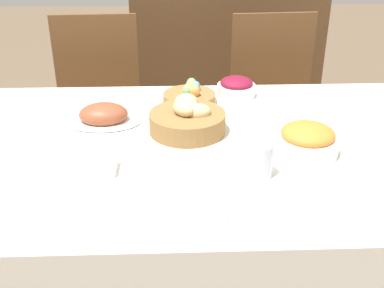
{
  "coord_description": "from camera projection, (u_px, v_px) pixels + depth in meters",
  "views": [
    {
      "loc": [
        -0.05,
        -1.37,
        1.46
      ],
      "look_at": [
        -0.01,
        -0.08,
        0.79
      ],
      "focal_mm": 45.0,
      "sensor_mm": 36.0,
      "label": 1
    }
  ],
  "objects": [
    {
      "name": "spoon",
      "position": [
        252.0,
        206.0,
        1.23
      ],
      "size": [
        0.01,
        0.2,
        0.0
      ],
      "rotation": [
        0.0,
        0.0,
        0.0
      ],
      "color": "silver",
      "rests_on": "dining_table"
    },
    {
      "name": "ham_platter",
      "position": [
        104.0,
        116.0,
        1.68
      ],
      "size": [
        0.26,
        0.18,
        0.08
      ],
      "color": "white",
      "rests_on": "dining_table"
    },
    {
      "name": "chair_far_right",
      "position": [
        274.0,
        107.0,
        2.44
      ],
      "size": [
        0.44,
        0.44,
        0.95
      ],
      "rotation": [
        0.0,
        0.0,
        0.06
      ],
      "color": "brown",
      "rests_on": "ground"
    },
    {
      "name": "carrot_bowl",
      "position": [
        307.0,
        140.0,
        1.47
      ],
      "size": [
        0.19,
        0.19,
        0.09
      ],
      "color": "white",
      "rests_on": "dining_table"
    },
    {
      "name": "beet_salad_bowl",
      "position": [
        236.0,
        87.0,
        1.9
      ],
      "size": [
        0.15,
        0.15,
        0.08
      ],
      "color": "white",
      "rests_on": "dining_table"
    },
    {
      "name": "fork",
      "position": [
        130.0,
        208.0,
        1.22
      ],
      "size": [
        0.01,
        0.2,
        0.0
      ],
      "rotation": [
        0.0,
        0.0,
        -0.0
      ],
      "color": "silver",
      "rests_on": "dining_table"
    },
    {
      "name": "dining_table",
      "position": [
        193.0,
        236.0,
        1.72
      ],
      "size": [
        1.72,
        1.06,
        0.75
      ],
      "color": "white",
      "rests_on": "ground"
    },
    {
      "name": "chair_far_left",
      "position": [
        98.0,
        110.0,
        2.41
      ],
      "size": [
        0.44,
        0.44,
        0.95
      ],
      "rotation": [
        0.0,
        0.0,
        0.04
      ],
      "color": "brown",
      "rests_on": "ground"
    },
    {
      "name": "sideboard",
      "position": [
        225.0,
        59.0,
        3.18
      ],
      "size": [
        1.19,
        0.44,
        1.0
      ],
      "color": "brown",
      "rests_on": "ground"
    },
    {
      "name": "butter_dish",
      "position": [
        93.0,
        167.0,
        1.38
      ],
      "size": [
        0.13,
        0.08,
        0.03
      ],
      "color": "white",
      "rests_on": "dining_table"
    },
    {
      "name": "egg_basket",
      "position": [
        189.0,
        96.0,
        1.85
      ],
      "size": [
        0.2,
        0.2,
        0.08
      ],
      "color": "olive",
      "rests_on": "dining_table"
    },
    {
      "name": "drinking_cup",
      "position": [
        260.0,
        160.0,
        1.35
      ],
      "size": [
        0.07,
        0.07,
        0.1
      ],
      "color": "silver",
      "rests_on": "dining_table"
    },
    {
      "name": "bread_basket",
      "position": [
        188.0,
        119.0,
        1.61
      ],
      "size": [
        0.26,
        0.26,
        0.12
      ],
      "color": "olive",
      "rests_on": "dining_table"
    },
    {
      "name": "dinner_plate",
      "position": [
        185.0,
        206.0,
        1.23
      ],
      "size": [
        0.23,
        0.23,
        0.01
      ],
      "color": "white",
      "rests_on": "dining_table"
    },
    {
      "name": "knife",
      "position": [
        240.0,
        206.0,
        1.23
      ],
      "size": [
        0.01,
        0.2,
        0.0
      ],
      "rotation": [
        0.0,
        0.0,
        -0.0
      ],
      "color": "silver",
      "rests_on": "dining_table"
    }
  ]
}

